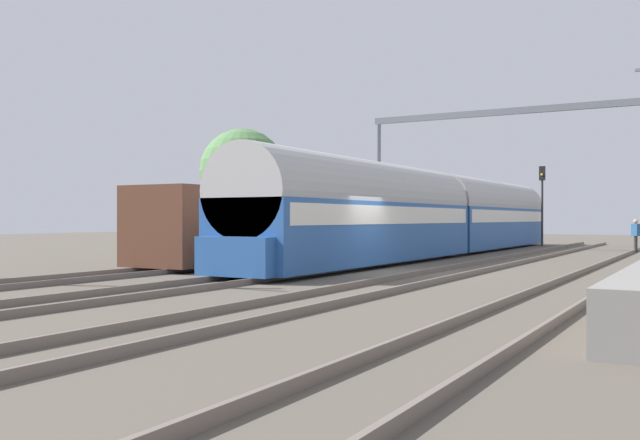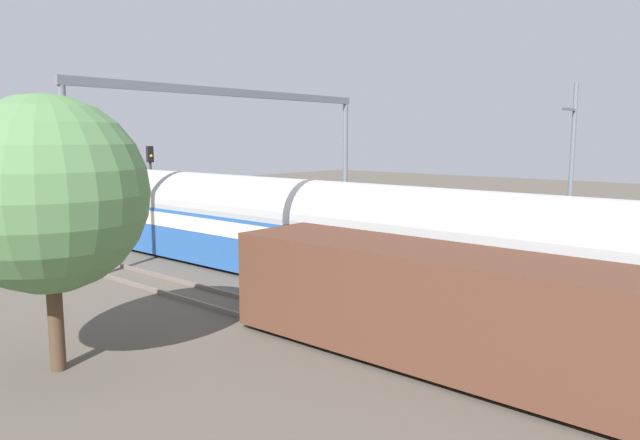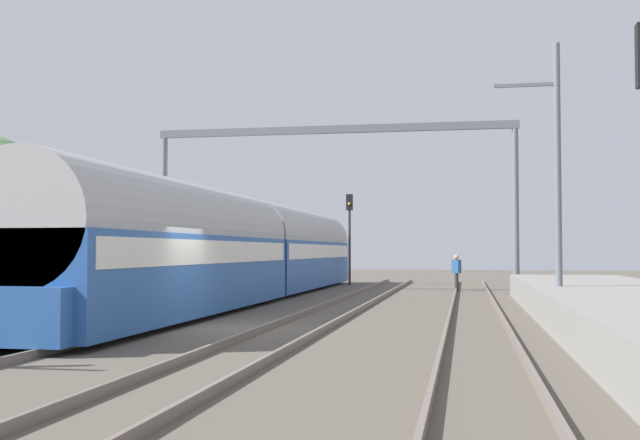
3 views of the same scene
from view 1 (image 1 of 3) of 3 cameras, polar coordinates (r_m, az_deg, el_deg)
The scene contains 11 objects.
ground at distance 23.24m, azimuth 5.43°, elevation -4.23°, with size 120.00×120.00×0.00m, color #574F45.
track_far_west at distance 26.51m, azimuth -7.39°, elevation -3.52°, with size 1.52×60.00×0.16m.
track_west at distance 24.18m, azimuth 0.78°, elevation -3.87°, with size 1.52×60.00×0.16m.
track_east at distance 22.44m, azimuth 10.45°, elevation -4.19°, with size 1.52×60.00×0.16m.
track_far_east at distance 21.44m, azimuth 21.38°, elevation -4.39°, with size 1.52×60.00×0.16m.
passenger_train at distance 34.10m, azimuth 9.63°, elevation 0.47°, with size 2.93×32.85×3.82m.
freight_car at distance 28.27m, azimuth -4.68°, elevation -0.47°, with size 2.80×13.00×2.70m.
person_crossing at distance 40.37m, azimuth 24.24°, elevation -0.93°, with size 0.46×0.44×1.73m.
railway_signal_far at distance 46.87m, azimuth 17.58°, elevation 1.94°, with size 0.36×0.30×5.10m.
catenary_gantry at distance 40.19m, azimuth 15.83°, elevation 6.09°, with size 17.27×0.28×7.86m.
tree_west_background at distance 38.13m, azimuth -6.29°, elevation 3.89°, with size 4.65×4.65×6.60m.
Camera 1 is at (9.45, -21.16, 1.76)m, focal length 39.44 mm.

